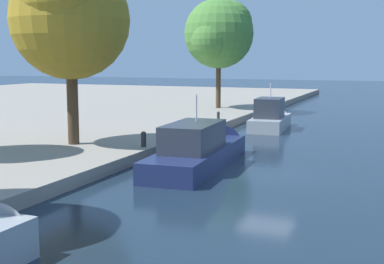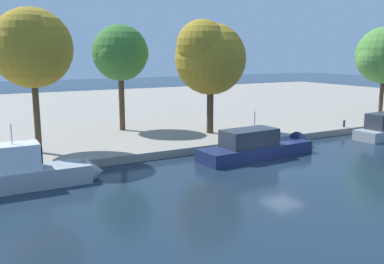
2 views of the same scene
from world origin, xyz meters
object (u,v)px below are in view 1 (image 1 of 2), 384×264
motor_yacht_1 (201,153)px  mooring_bollard_1 (218,116)px  motor_yacht_2 (271,120)px  mooring_bollard_0 (144,138)px  tree_3 (66,15)px  tree_0 (220,32)px

motor_yacht_1 → mooring_bollard_1: size_ratio=14.64×
motor_yacht_2 → mooring_bollard_1: size_ratio=10.59×
motor_yacht_1 → mooring_bollard_0: bearing=77.7°
mooring_bollard_1 → tree_3: size_ratio=0.07×
motor_yacht_1 → mooring_bollard_1: (13.37, 3.74, 0.39)m
motor_yacht_2 → mooring_bollard_1: motor_yacht_2 is taller
motor_yacht_1 → mooring_bollard_1: bearing=12.1°
tree_3 → motor_yacht_2: bearing=-26.0°
mooring_bollard_0 → tree_3: (-0.98, 4.03, 6.58)m
motor_yacht_2 → tree_3: (-15.53, 7.57, 7.01)m
motor_yacht_2 → mooring_bollard_1: (-1.72, 3.73, 0.37)m
motor_yacht_1 → mooring_bollard_0: motor_yacht_1 is taller
mooring_bollard_0 → mooring_bollard_1: 12.83m
motor_yacht_1 → mooring_bollard_0: size_ratio=12.69×
tree_0 → tree_3: 23.77m
motor_yacht_1 → tree_3: (-0.44, 7.58, 7.03)m
mooring_bollard_1 → tree_3: tree_3 is taller
tree_0 → motor_yacht_2: bearing=-139.2°
motor_yacht_1 → motor_yacht_2: motor_yacht_1 is taller
motor_yacht_2 → tree_3: size_ratio=0.75×
mooring_bollard_0 → tree_3: tree_3 is taller
mooring_bollard_0 → tree_3: size_ratio=0.08×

